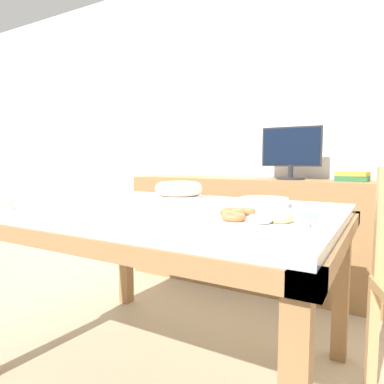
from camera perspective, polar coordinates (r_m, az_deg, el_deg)
The scene contains 12 objects.
ground_plane at distance 1.80m, azimuth -3.53°, elevation -27.08°, with size 12.00×12.00×0.00m, color tan.
wall_back at distance 2.94m, azimuth 13.35°, elevation 11.75°, with size 8.00×0.10×2.60m, color white.
dining_table at distance 1.55m, azimuth -3.67°, elevation -5.71°, with size 1.47×1.06×0.76m.
sideboard at distance 2.69m, azimuth 11.10°, elevation -6.59°, with size 2.09×0.44×0.83m.
computer_monitor at distance 2.57m, azimuth 16.19°, elevation 6.24°, with size 0.42×0.20×0.38m.
book_stack at distance 2.51m, azimuth 25.20°, elevation 2.37°, with size 0.21×0.19×0.06m.
cake_chocolate_round at distance 1.90m, azimuth -2.22°, elevation 0.41°, with size 0.26×0.26×0.09m.
pastry_platter at distance 1.15m, azimuth 10.40°, elevation -4.41°, with size 0.35×0.35×0.04m.
plate_stack at distance 1.56m, azimuth 11.96°, elevation -1.65°, with size 0.21×0.21×0.04m.
tealight_near_front at distance 2.21m, azimuth -10.36°, elevation 0.16°, with size 0.04×0.04×0.04m.
tealight_left_edge at distance 1.61m, azimuth -27.97°, elevation -2.30°, with size 0.04×0.04×0.04m.
tealight_centre at distance 2.16m, azimuth -13.76°, elevation -0.03°, with size 0.04×0.04×0.04m.
Camera 1 is at (0.84, -1.27, 0.97)m, focal length 32.00 mm.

